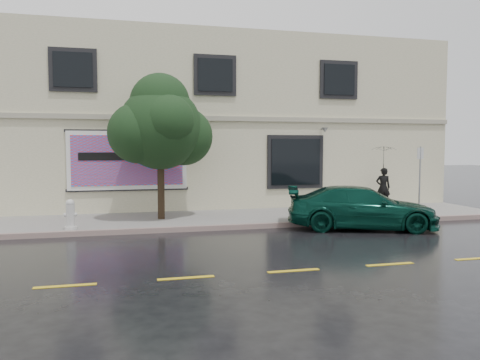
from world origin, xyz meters
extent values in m
plane|color=black|center=(0.00, 0.00, 0.00)|extent=(90.00, 90.00, 0.00)
cube|color=gray|center=(0.00, 3.25, 0.07)|extent=(20.00, 3.50, 0.15)
cube|color=gray|center=(0.00, 1.50, 0.07)|extent=(20.00, 0.18, 0.16)
cube|color=gold|center=(0.00, -3.50, 0.01)|extent=(19.00, 0.12, 0.01)
cube|color=beige|center=(0.00, 9.00, 3.50)|extent=(20.00, 8.00, 7.00)
cube|color=#9E9984|center=(0.00, 4.96, 3.60)|extent=(20.00, 0.12, 0.18)
cube|color=black|center=(3.20, 4.96, 1.95)|extent=(2.30, 0.10, 2.10)
cube|color=black|center=(3.20, 4.90, 1.95)|extent=(2.00, 0.05, 1.80)
cube|color=black|center=(-5.00, 4.90, 5.20)|extent=(1.30, 0.05, 1.20)
cube|color=black|center=(0.00, 4.90, 5.20)|extent=(1.30, 0.05, 1.20)
cube|color=black|center=(5.00, 4.90, 5.20)|extent=(1.30, 0.05, 1.20)
cube|color=white|center=(-3.20, 4.93, 2.05)|extent=(4.20, 0.06, 2.10)
cube|color=#E2323F|center=(-3.20, 4.89, 2.05)|extent=(3.90, 0.04, 1.80)
cube|color=black|center=(-3.20, 4.96, 1.00)|extent=(4.30, 0.10, 0.10)
cube|color=black|center=(-3.20, 4.96, 3.10)|extent=(4.30, 0.10, 0.10)
cube|color=black|center=(-3.20, 4.86, 2.20)|extent=(3.40, 0.02, 0.28)
imported|color=#083227|center=(3.78, 0.67, 0.66)|extent=(4.94, 3.38, 1.32)
imported|color=black|center=(6.62, 4.20, 0.93)|extent=(0.65, 0.52, 1.56)
imported|color=black|center=(6.62, 4.20, 2.09)|extent=(1.35, 1.35, 0.76)
cylinder|color=#322616|center=(-2.16, 3.22, 1.21)|extent=(0.23, 0.23, 2.12)
sphere|color=black|center=(-2.16, 3.22, 3.16)|extent=(2.73, 2.73, 2.73)
cylinder|color=beige|center=(-4.86, 1.80, 0.20)|extent=(0.34, 0.34, 0.09)
cylinder|color=beige|center=(-4.86, 1.80, 0.55)|extent=(0.25, 0.25, 0.62)
sphere|color=beige|center=(-4.86, 1.80, 0.91)|extent=(0.25, 0.25, 0.25)
cylinder|color=beige|center=(-4.86, 1.80, 0.58)|extent=(0.36, 0.11, 0.11)
cylinder|color=gray|center=(6.51, 1.70, 1.35)|extent=(0.05, 0.05, 2.40)
cube|color=silver|center=(6.51, 1.70, 2.32)|extent=(0.29, 0.09, 0.39)
camera|label=1|loc=(-3.31, -12.35, 2.52)|focal=35.00mm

